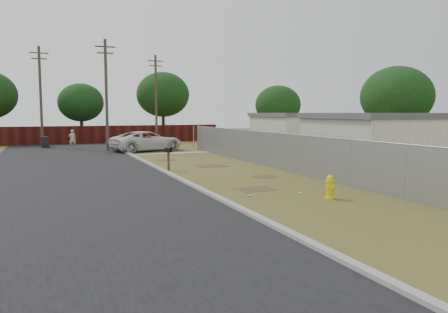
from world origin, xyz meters
name	(u,v)px	position (x,y,z in m)	size (l,w,h in m)	color
ground	(227,173)	(0.00, 0.00, 0.00)	(120.00, 120.00, 0.00)	brown
street	(80,162)	(-6.76, 8.05, 0.02)	(15.10, 60.00, 0.12)	black
chainlink_fence	(271,154)	(3.12, 1.03, 0.80)	(0.10, 27.06, 2.02)	#95989D
privacy_fence	(75,135)	(-6.00, 25.00, 0.90)	(30.00, 0.12, 1.80)	#3F130D
utility_poles	(104,95)	(-3.67, 20.67, 4.69)	(12.60, 8.24, 9.00)	#4C3E32
houses	(343,136)	(9.70, 3.13, 1.56)	(9.30, 17.24, 3.10)	silver
horizon_trees	(146,98)	(0.84, 23.56, 4.63)	(33.32, 31.94, 7.78)	#2F2415
fire_hydrant	(330,187)	(0.82, -7.77, 0.42)	(0.45, 0.45, 0.90)	yellow
mailbox	(168,152)	(-2.60, 1.98, 1.01)	(0.35, 0.56, 1.28)	brown
pickup_truck	(147,141)	(-1.10, 14.34, 0.81)	(2.70, 5.86, 1.63)	silver
pedestrian	(72,139)	(-6.58, 19.20, 0.83)	(0.60, 0.40, 1.65)	tan
trash_bin	(45,142)	(-8.79, 20.99, 0.51)	(0.70, 0.71, 0.99)	black
scattered_litter	(240,179)	(-0.35, -2.38, 0.04)	(2.47, 11.05, 0.07)	silver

